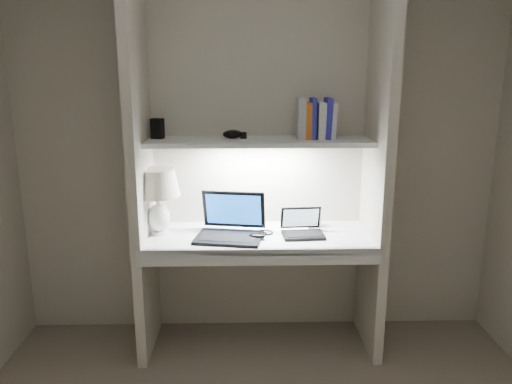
{
  "coord_description": "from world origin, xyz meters",
  "views": [
    {
      "loc": [
        -0.09,
        -1.79,
        1.8
      ],
      "look_at": [
        -0.03,
        1.05,
        1.09
      ],
      "focal_mm": 35.0,
      "sensor_mm": 36.0,
      "label": 1
    }
  ],
  "objects_px": {
    "laptop_netbook": "(302,229)",
    "table_lamp": "(157,190)",
    "book_row": "(316,119)",
    "speaker": "(313,218)",
    "laptop_main": "(231,227)"
  },
  "relations": [
    {
      "from": "laptop_netbook",
      "to": "table_lamp",
      "type": "bearing_deg",
      "value": 173.66
    },
    {
      "from": "laptop_netbook",
      "to": "book_row",
      "type": "distance_m",
      "value": 0.7
    },
    {
      "from": "table_lamp",
      "to": "laptop_netbook",
      "type": "distance_m",
      "value": 0.94
    },
    {
      "from": "speaker",
      "to": "book_row",
      "type": "relative_size",
      "value": 0.49
    },
    {
      "from": "laptop_main",
      "to": "laptop_netbook",
      "type": "bearing_deg",
      "value": 11.7
    },
    {
      "from": "laptop_netbook",
      "to": "speaker",
      "type": "distance_m",
      "value": 0.18
    },
    {
      "from": "laptop_main",
      "to": "speaker",
      "type": "bearing_deg",
      "value": 27.4
    },
    {
      "from": "laptop_main",
      "to": "book_row",
      "type": "relative_size",
      "value": 1.8
    },
    {
      "from": "table_lamp",
      "to": "laptop_netbook",
      "type": "bearing_deg",
      "value": -2.7
    },
    {
      "from": "speaker",
      "to": "book_row",
      "type": "bearing_deg",
      "value": -114.52
    },
    {
      "from": "laptop_netbook",
      "to": "book_row",
      "type": "relative_size",
      "value": 1.06
    },
    {
      "from": "table_lamp",
      "to": "speaker",
      "type": "distance_m",
      "value": 1.03
    },
    {
      "from": "laptop_main",
      "to": "laptop_netbook",
      "type": "height_order",
      "value": "laptop_main"
    },
    {
      "from": "laptop_netbook",
      "to": "book_row",
      "type": "xyz_separation_m",
      "value": [
        0.09,
        0.14,
        0.68
      ]
    },
    {
      "from": "laptop_main",
      "to": "book_row",
      "type": "bearing_deg",
      "value": 25.77
    }
  ]
}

